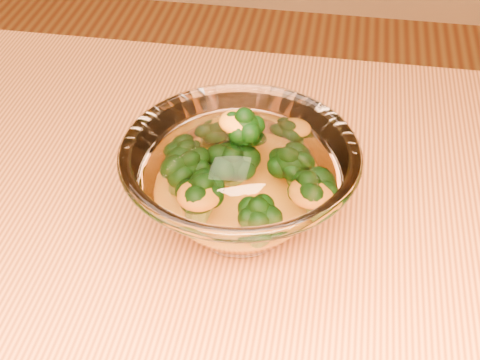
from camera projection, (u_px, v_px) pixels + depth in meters
name	position (u px, v px, depth m)	size (l,w,h in m)	color
glass_bowl	(240.00, 184.00, 0.56)	(0.20, 0.20, 0.09)	white
cheese_sauce	(240.00, 200.00, 0.57)	(0.10, 0.10, 0.03)	#F2AE14
broccoli_heap	(242.00, 171.00, 0.56)	(0.13, 0.13, 0.07)	black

